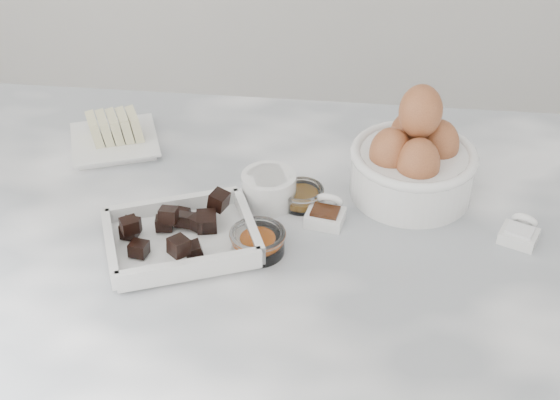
# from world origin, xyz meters

# --- Properties ---
(marble_slab) EXTENTS (1.20, 0.80, 0.04)m
(marble_slab) POSITION_xyz_m (0.00, 0.00, 0.92)
(marble_slab) COLOR white
(marble_slab) RESTS_ON cabinet
(chocolate_dish) EXTENTS (0.25, 0.22, 0.05)m
(chocolate_dish) POSITION_xyz_m (-0.11, -0.04, 0.96)
(chocolate_dish) COLOR white
(chocolate_dish) RESTS_ON marble_slab
(butter_plate) EXTENTS (0.18, 0.18, 0.06)m
(butter_plate) POSITION_xyz_m (-0.28, 0.21, 0.96)
(butter_plate) COLOR white
(butter_plate) RESTS_ON marble_slab
(sugar_ramekin) EXTENTS (0.08, 0.08, 0.05)m
(sugar_ramekin) POSITION_xyz_m (-0.00, 0.08, 0.97)
(sugar_ramekin) COLOR white
(sugar_ramekin) RESTS_ON marble_slab
(egg_bowl) EXTENTS (0.19, 0.19, 0.18)m
(egg_bowl) POSITION_xyz_m (0.21, 0.13, 1.00)
(egg_bowl) COLOR white
(egg_bowl) RESTS_ON marble_slab
(honey_bowl) EXTENTS (0.07, 0.07, 0.03)m
(honey_bowl) POSITION_xyz_m (0.05, 0.08, 0.95)
(honey_bowl) COLOR white
(honey_bowl) RESTS_ON marble_slab
(zest_bowl) EXTENTS (0.08, 0.08, 0.03)m
(zest_bowl) POSITION_xyz_m (-0.00, -0.04, 0.96)
(zest_bowl) COLOR white
(zest_bowl) RESTS_ON marble_slab
(vanilla_spoon) EXTENTS (0.06, 0.07, 0.04)m
(vanilla_spoon) POSITION_xyz_m (0.09, 0.04, 0.95)
(vanilla_spoon) COLOR white
(vanilla_spoon) RESTS_ON marble_slab
(salt_spoon) EXTENTS (0.06, 0.07, 0.04)m
(salt_spoon) POSITION_xyz_m (0.36, 0.03, 0.95)
(salt_spoon) COLOR white
(salt_spoon) RESTS_ON marble_slab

